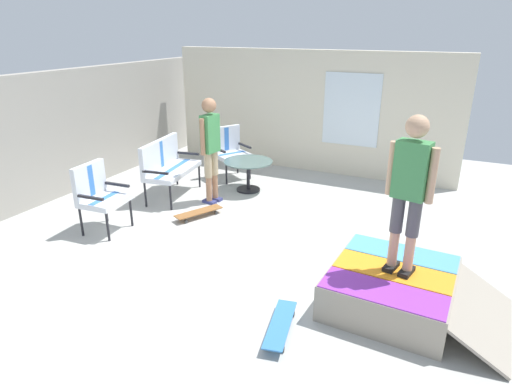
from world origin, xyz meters
TOP-DOWN VIEW (x-y plane):
  - ground_plane at (0.00, 0.00)m, footprint 12.00×12.00m
  - back_wall_cinderblock at (0.00, 4.00)m, footprint 9.00×0.20m
  - house_facade at (3.80, 0.49)m, footprint 0.23×6.00m
  - skate_ramp at (-0.50, -2.01)m, footprint 1.44×1.88m
  - patio_bench at (1.17, 2.20)m, footprint 1.32×0.73m
  - patio_chair_near_house at (2.58, 1.73)m, footprint 0.81×0.79m
  - patio_chair_by_wall at (-0.43, 2.25)m, footprint 0.66×0.60m
  - patio_table at (2.04, 1.03)m, footprint 0.90×0.90m
  - person_watching at (1.26, 1.34)m, footprint 0.48×0.27m
  - person_skater at (-0.49, -2.04)m, footprint 0.29×0.47m
  - skateboard_by_bench at (0.59, 1.19)m, footprint 0.81×0.53m
  - skateboard_spare at (-1.46, -1.08)m, footprint 0.82×0.35m

SIDE VIEW (x-z plane):
  - ground_plane at x=0.00m, z-range -0.10..0.00m
  - skateboard_by_bench at x=0.59m, z-range 0.03..0.14m
  - skateboard_spare at x=-1.46m, z-range 0.03..0.14m
  - skate_ramp at x=-0.50m, z-range 0.00..0.43m
  - patio_table at x=2.04m, z-range 0.12..0.69m
  - patio_chair_near_house at x=2.58m, z-range 0.10..1.12m
  - patio_chair_by_wall at x=-0.43m, z-range 0.10..1.12m
  - patio_bench at x=1.17m, z-range 0.11..1.13m
  - person_watching at x=1.26m, z-range 0.16..1.96m
  - back_wall_cinderblock at x=0.00m, z-range 0.00..2.17m
  - house_facade at x=3.80m, z-range 0.00..2.45m
  - person_skater at x=-0.49m, z-range 0.56..2.24m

